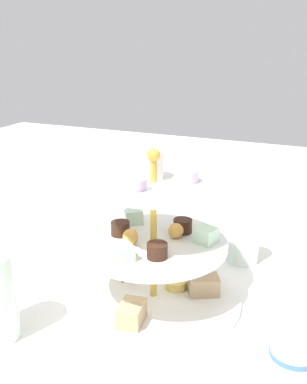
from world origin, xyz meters
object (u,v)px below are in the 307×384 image
object	(u,v)px
teacup_with_saucer	(292,368)
water_glass_mid_back	(243,241)
tiered_serving_stand	(154,254)
butter_knife_left	(80,236)

from	to	relation	value
teacup_with_saucer	water_glass_mid_back	bearing A→B (deg)	23.27
tiered_serving_stand	butter_knife_left	xyz separation A→B (m)	(0.16, 0.24, -0.08)
butter_knife_left	water_glass_mid_back	bearing A→B (deg)	124.06
tiered_serving_stand	water_glass_mid_back	xyz separation A→B (m)	(0.19, -0.10, -0.04)
teacup_with_saucer	butter_knife_left	xyz separation A→B (m)	(0.27, 0.47, -0.02)
water_glass_mid_back	tiered_serving_stand	bearing A→B (deg)	152.85
tiered_serving_stand	water_glass_mid_back	bearing A→B (deg)	-27.15
tiered_serving_stand	butter_knife_left	world-z (taller)	tiered_serving_stand
teacup_with_saucer	water_glass_mid_back	distance (m)	0.33
water_glass_mid_back	butter_knife_left	bearing A→B (deg)	94.79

